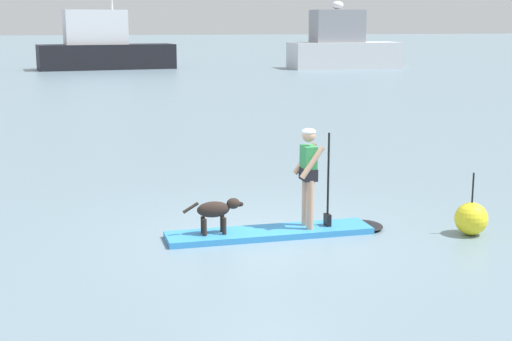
{
  "coord_description": "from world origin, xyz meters",
  "views": [
    {
      "loc": [
        -2.86,
        -11.45,
        3.45
      ],
      "look_at": [
        0.0,
        1.0,
        0.9
      ],
      "focal_mm": 52.17,
      "sensor_mm": 36.0,
      "label": 1
    }
  ],
  "objects_px": {
    "moored_boat_starboard": "(103,47)",
    "marker_buoy": "(471,219)",
    "paddleboard": "(283,232)",
    "dog": "(216,210)",
    "person_paddler": "(309,170)",
    "moored_boat_far_starboard": "(342,46)"
  },
  "relations": [
    {
      "from": "moored_boat_starboard",
      "to": "marker_buoy",
      "type": "relative_size",
      "value": 10.9
    },
    {
      "from": "paddleboard",
      "to": "marker_buoy",
      "type": "distance_m",
      "value": 3.11
    },
    {
      "from": "dog",
      "to": "marker_buoy",
      "type": "relative_size",
      "value": 0.96
    },
    {
      "from": "paddleboard",
      "to": "moored_boat_starboard",
      "type": "distance_m",
      "value": 45.95
    },
    {
      "from": "paddleboard",
      "to": "moored_boat_starboard",
      "type": "xyz_separation_m",
      "value": [
        -1.65,
        45.9,
        1.58
      ]
    },
    {
      "from": "marker_buoy",
      "to": "dog",
      "type": "bearing_deg",
      "value": 170.87
    },
    {
      "from": "moored_boat_starboard",
      "to": "dog",
      "type": "bearing_deg",
      "value": -89.33
    },
    {
      "from": "person_paddler",
      "to": "moored_boat_starboard",
      "type": "relative_size",
      "value": 0.15
    },
    {
      "from": "dog",
      "to": "paddleboard",
      "type": "bearing_deg",
      "value": 1.75
    },
    {
      "from": "person_paddler",
      "to": "moored_boat_far_starboard",
      "type": "distance_m",
      "value": 45.74
    },
    {
      "from": "moored_boat_starboard",
      "to": "moored_boat_far_starboard",
      "type": "bearing_deg",
      "value": -9.34
    },
    {
      "from": "paddleboard",
      "to": "person_paddler",
      "type": "relative_size",
      "value": 2.24
    },
    {
      "from": "moored_boat_far_starboard",
      "to": "marker_buoy",
      "type": "bearing_deg",
      "value": -106.71
    },
    {
      "from": "paddleboard",
      "to": "moored_boat_far_starboard",
      "type": "xyz_separation_m",
      "value": [
        16.14,
        42.97,
        1.59
      ]
    },
    {
      "from": "person_paddler",
      "to": "dog",
      "type": "xyz_separation_m",
      "value": [
        -1.56,
        -0.05,
        -0.58
      ]
    },
    {
      "from": "dog",
      "to": "moored_boat_starboard",
      "type": "distance_m",
      "value": 45.95
    },
    {
      "from": "moored_boat_far_starboard",
      "to": "marker_buoy",
      "type": "xyz_separation_m",
      "value": [
        -13.11,
        -43.67,
        -1.37
      ]
    },
    {
      "from": "dog",
      "to": "moored_boat_far_starboard",
      "type": "bearing_deg",
      "value": 68.13
    },
    {
      "from": "moored_boat_starboard",
      "to": "marker_buoy",
      "type": "xyz_separation_m",
      "value": [
        4.68,
        -46.6,
        -1.36
      ]
    },
    {
      "from": "paddleboard",
      "to": "moored_boat_far_starboard",
      "type": "distance_m",
      "value": 45.93
    },
    {
      "from": "marker_buoy",
      "to": "moored_boat_starboard",
      "type": "bearing_deg",
      "value": 95.73
    },
    {
      "from": "paddleboard",
      "to": "dog",
      "type": "xyz_separation_m",
      "value": [
        -1.12,
        -0.03,
        0.44
      ]
    }
  ]
}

